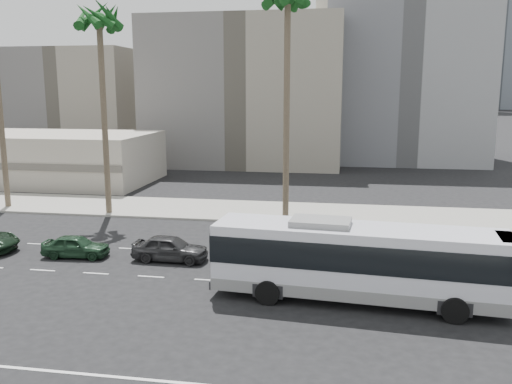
% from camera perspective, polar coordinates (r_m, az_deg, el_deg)
% --- Properties ---
extents(ground, '(700.00, 700.00, 0.00)m').
position_cam_1_polar(ground, '(26.61, 7.70, -9.98)').
color(ground, black).
rests_on(ground, ground).
extents(sidewalk_north, '(120.00, 7.00, 0.15)m').
position_cam_1_polar(sidewalk_north, '(41.46, 8.41, -2.32)').
color(sidewalk_north, gray).
rests_on(sidewalk_north, ground).
extents(commercial_low, '(22.00, 12.16, 5.00)m').
position_cam_1_polar(commercial_low, '(59.77, -21.44, 3.42)').
color(commercial_low, '#A8A091').
rests_on(commercial_low, ground).
extents(midrise_beige_west, '(24.00, 18.00, 18.00)m').
position_cam_1_polar(midrise_beige_west, '(71.02, -0.76, 10.48)').
color(midrise_beige_west, slate).
rests_on(midrise_beige_west, ground).
extents(midrise_gray_center, '(20.00, 20.00, 26.00)m').
position_cam_1_polar(midrise_gray_center, '(77.33, 15.36, 13.09)').
color(midrise_gray_center, slate).
rests_on(midrise_gray_center, ground).
extents(midrise_beige_far, '(18.00, 16.00, 15.00)m').
position_cam_1_polar(midrise_beige_far, '(84.27, -18.02, 8.99)').
color(midrise_beige_far, slate).
rests_on(midrise_beige_far, ground).
extents(civic_tower, '(42.00, 42.00, 129.00)m').
position_cam_1_polar(civic_tower, '(276.48, 9.28, 16.77)').
color(civic_tower, beige).
rests_on(civic_tower, ground).
extents(highrise_right, '(26.00, 26.00, 70.00)m').
position_cam_1_polar(highrise_right, '(259.99, 20.05, 15.82)').
color(highrise_right, '#545C66').
rests_on(highrise_right, ground).
extents(highrise_far, '(22.00, 22.00, 60.00)m').
position_cam_1_polar(highrise_far, '(293.95, 23.84, 13.93)').
color(highrise_far, '#545C66').
rests_on(highrise_far, ground).
extents(city_bus, '(13.07, 3.97, 3.70)m').
position_cam_1_polar(city_bus, '(24.59, 10.64, -7.04)').
color(city_bus, silver).
rests_on(city_bus, ground).
extents(car_a, '(1.79, 4.26, 1.44)m').
position_cam_1_polar(car_a, '(30.48, -9.08, -5.88)').
color(car_a, '#2C2C2D').
rests_on(car_a, ground).
extents(car_b, '(1.76, 3.85, 1.28)m').
position_cam_1_polar(car_b, '(32.41, -18.54, -5.46)').
color(car_b, '#1A3822').
rests_on(car_b, ground).
extents(palm_near, '(4.99, 4.99, 16.80)m').
position_cam_1_polar(palm_near, '(38.49, 3.38, 19.48)').
color(palm_near, brown).
rests_on(palm_near, ground).
extents(palm_mid, '(5.04, 5.04, 15.56)m').
position_cam_1_polar(palm_mid, '(41.99, -16.27, 16.68)').
color(palm_mid, brown).
rests_on(palm_mid, ground).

